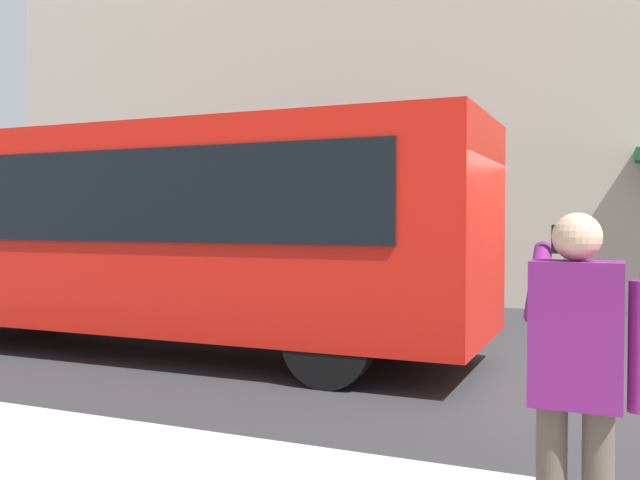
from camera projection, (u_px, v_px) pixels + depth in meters
ground_plane at (518, 378)px, 7.94m from camera, size 60.00×60.00×0.00m
building_facade_far at (566, 12)px, 13.99m from camera, size 28.00×1.55×12.00m
red_bus at (157, 229)px, 9.62m from camera, size 9.05×2.54×3.08m
pedestrian_photographer at (577, 368)px, 3.16m from camera, size 0.53×0.52×1.70m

